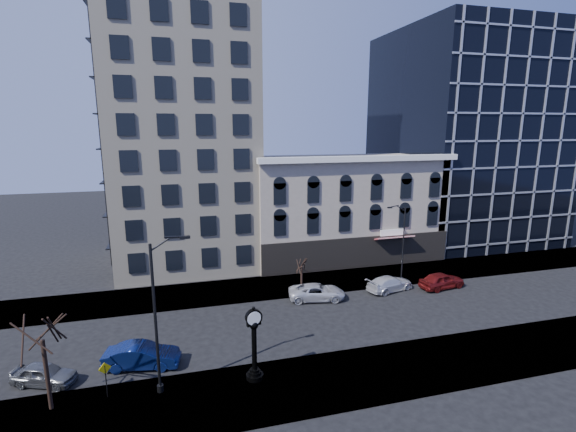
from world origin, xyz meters
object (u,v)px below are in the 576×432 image
object	(u,v)px
street_lamp_near	(165,274)
car_near_a	(44,374)
street_clock	(254,347)
warning_sign	(105,373)
car_near_b	(142,356)

from	to	relation	value
street_lamp_near	car_near_a	xyz separation A→B (m)	(-7.61, 2.71, -6.73)
street_clock	street_lamp_near	size ratio (longest dim) A/B	0.50
street_clock	warning_sign	size ratio (longest dim) A/B	2.19
street_lamp_near	warning_sign	size ratio (longest dim) A/B	4.39
car_near_a	car_near_b	distance (m)	5.71
street_clock	car_near_b	world-z (taller)	street_clock
street_clock	street_lamp_near	distance (m)	7.12
warning_sign	car_near_b	xyz separation A→B (m)	(1.74, 2.94, -0.83)
street_clock	street_lamp_near	bearing A→B (deg)	166.07
car_near_a	car_near_b	xyz separation A→B (m)	(5.69, 0.40, 0.14)
car_near_a	warning_sign	bearing A→B (deg)	-101.96
street_clock	warning_sign	bearing A→B (deg)	166.22
street_lamp_near	street_clock	bearing A→B (deg)	-12.14
street_clock	car_near_b	size ratio (longest dim) A/B	0.99
car_near_a	car_near_b	size ratio (longest dim) A/B	0.80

